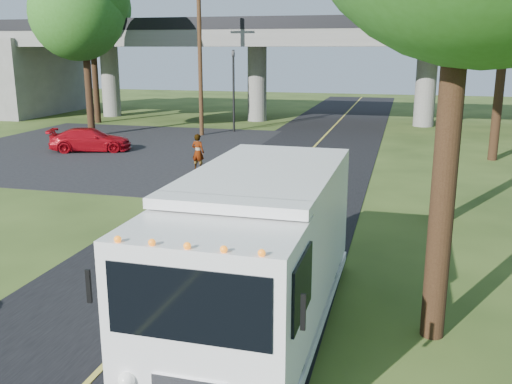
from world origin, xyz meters
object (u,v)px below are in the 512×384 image
(utility_pole, at_px, (200,60))
(red_sedan, at_px, (90,140))
(step_van, at_px, (257,248))
(tree_left_lot, at_px, (84,2))
(tree_left_far, at_px, (92,16))
(pedestrian, at_px, (198,152))
(traffic_signal, at_px, (234,82))

(utility_pole, xyz_separation_m, red_sedan, (-3.77, -6.78, -3.99))
(step_van, bearing_deg, tree_left_lot, 127.34)
(tree_left_far, relative_size, step_van, 1.35)
(pedestrian, bearing_deg, utility_pole, -61.15)
(traffic_signal, distance_m, red_sedan, 10.56)
(traffic_signal, relative_size, utility_pole, 0.58)
(step_van, bearing_deg, traffic_signal, 108.38)
(tree_left_lot, relative_size, pedestrian, 6.44)
(tree_left_far, relative_size, pedestrian, 6.06)
(traffic_signal, bearing_deg, step_van, -72.24)
(tree_left_far, bearing_deg, pedestrian, -47.14)
(utility_pole, distance_m, tree_left_lot, 7.43)
(tree_left_lot, bearing_deg, pedestrian, -38.39)
(tree_left_lot, distance_m, tree_left_far, 6.72)
(tree_left_far, height_order, step_van, tree_left_far)
(utility_pole, distance_m, pedestrian, 11.09)
(red_sedan, distance_m, pedestrian, 7.81)
(tree_left_far, bearing_deg, red_sedan, -62.48)
(traffic_signal, xyz_separation_m, tree_left_lot, (-7.79, -4.16, 4.70))
(utility_pole, xyz_separation_m, tree_left_far, (-9.29, 3.84, 2.86))
(step_van, bearing_deg, pedestrian, 115.21)
(utility_pole, distance_m, step_van, 25.69)
(step_van, distance_m, red_sedan, 21.58)
(tree_left_lot, distance_m, red_sedan, 8.99)
(tree_left_lot, bearing_deg, step_van, -53.28)
(tree_left_lot, relative_size, step_van, 1.44)
(step_van, xyz_separation_m, pedestrian, (-6.29, 13.75, -0.85))
(tree_left_lot, height_order, tree_left_far, tree_left_lot)
(utility_pole, relative_size, step_van, 1.23)
(traffic_signal, xyz_separation_m, red_sedan, (-5.27, -8.78, -2.59))
(utility_pole, distance_m, red_sedan, 8.72)
(tree_left_far, bearing_deg, traffic_signal, -9.65)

